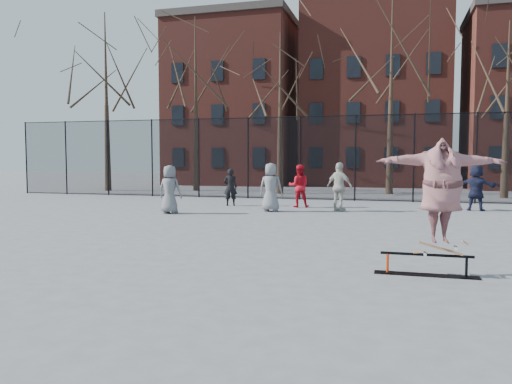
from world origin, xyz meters
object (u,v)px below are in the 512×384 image
(bystander_navy, at_px, (476,187))
(skateboard, at_px, (440,251))
(skater, at_px, (441,197))
(bystander_extra, at_px, (271,187))
(bystander_red, at_px, (299,186))
(bystander_black, at_px, (230,187))
(bystander_grey, at_px, (170,189))
(skate_rail, at_px, (426,267))
(bystander_white, at_px, (339,187))

(bystander_navy, bearing_deg, skateboard, 92.48)
(skater, relative_size, bystander_extra, 1.20)
(bystander_extra, bearing_deg, skater, 122.06)
(bystander_red, height_order, bystander_extra, bystander_extra)
(skater, relative_size, bystander_red, 1.26)
(bystander_black, bearing_deg, bystander_navy, 169.73)
(skater, bearing_deg, bystander_black, 112.76)
(skateboard, height_order, skater, skater)
(skateboard, distance_m, bystander_navy, 11.72)
(bystander_grey, distance_m, bystander_red, 5.38)
(skater, bearing_deg, skate_rail, 168.46)
(skate_rail, height_order, bystander_red, bystander_red)
(bystander_black, bearing_deg, skateboard, 110.19)
(skateboard, xyz_separation_m, bystander_black, (-7.40, 10.85, 0.35))
(bystander_black, relative_size, bystander_white, 0.84)
(bystander_grey, height_order, bystander_black, bystander_grey)
(bystander_grey, xyz_separation_m, bystander_navy, (10.81, 4.01, 0.02))
(skateboard, xyz_separation_m, bystander_grey, (-8.58, 7.48, 0.44))
(skateboard, xyz_separation_m, bystander_white, (-2.76, 9.90, 0.49))
(bystander_black, distance_m, bystander_navy, 9.65)
(skate_rail, xyz_separation_m, skateboard, (0.22, 0.00, 0.28))
(skate_rail, xyz_separation_m, bystander_red, (-4.29, 11.01, 0.72))
(skate_rail, xyz_separation_m, bystander_black, (-7.18, 10.85, 0.63))
(bystander_red, bearing_deg, bystander_black, -7.66)
(bystander_grey, relative_size, bystander_navy, 0.98)
(skater, bearing_deg, skateboard, 0.00)
(skate_rail, relative_size, bystander_extra, 0.95)
(bystander_extra, bearing_deg, bystander_red, -108.61)
(skate_rail, distance_m, skater, 1.24)
(skateboard, xyz_separation_m, bystander_extra, (-5.23, 9.12, 0.48))
(skate_rail, distance_m, bystander_grey, 11.24)
(bystander_grey, xyz_separation_m, bystander_extra, (3.35, 1.64, 0.04))
(bystander_grey, bearing_deg, bystander_red, -137.42)
(skate_rail, xyz_separation_m, bystander_grey, (-8.36, 7.48, 0.72))
(bystander_grey, distance_m, bystander_navy, 11.53)
(bystander_grey, distance_m, bystander_extra, 3.73)
(skater, height_order, bystander_black, skater)
(bystander_white, distance_m, bystander_extra, 2.59)
(bystander_red, height_order, bystander_white, bystander_white)
(bystander_white, xyz_separation_m, bystander_navy, (4.99, 1.60, -0.03))
(skate_rail, relative_size, bystander_white, 0.94)
(skater, distance_m, bystander_red, 11.91)
(bystander_black, distance_m, bystander_extra, 2.78)
(bystander_navy, bearing_deg, skate_rail, 91.43)
(bystander_red, bearing_deg, bystander_extra, 58.41)
(skate_rail, relative_size, bystander_navy, 0.98)
(bystander_black, bearing_deg, bystander_white, 154.29)
(skater, xyz_separation_m, bystander_red, (-4.51, 11.01, -0.50))
(bystander_black, bearing_deg, skater, 110.19)
(bystander_grey, bearing_deg, bystander_black, -107.57)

